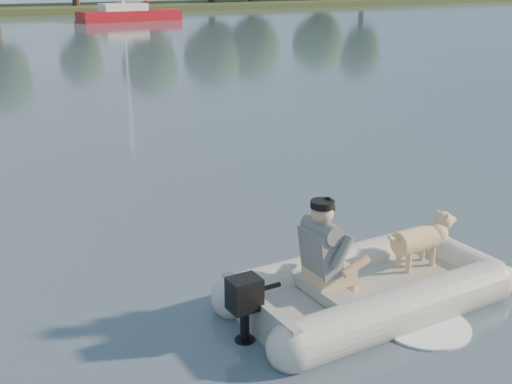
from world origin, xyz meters
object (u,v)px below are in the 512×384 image
man (323,247)px  sailboat (129,15)px  dog (417,244)px  dinghy (377,251)px

man → sailboat: sailboat is taller
dog → sailboat: bearing=74.5°
dinghy → sailboat: sailboat is taller
man → dog: (1.44, 0.05, -0.28)m
man → sailboat: (12.50, 46.34, -0.34)m
dog → man: bearing=-180.0°
dinghy → dog: bearing=4.6°
dog → sailboat: sailboat is taller
dinghy → man: bearing=175.8°
man → dog: 1.46m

